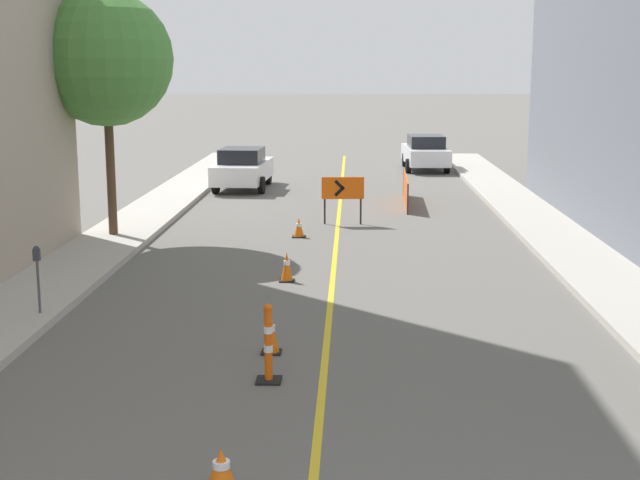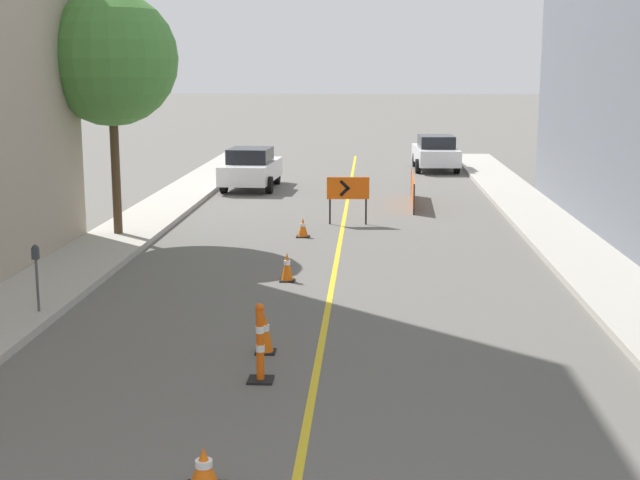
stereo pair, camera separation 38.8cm
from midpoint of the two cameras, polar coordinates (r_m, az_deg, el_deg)
The scene contains 14 objects.
lane_stripe at distance 26.17m, azimuth 1.87°, elevation 0.79°, with size 0.12×42.62×0.01m.
sidewalk_left at distance 26.98m, azimuth -11.01°, elevation 1.06°, with size 1.97×42.62×0.16m.
sidewalk_right at distance 26.71m, azimuth 14.89°, elevation 0.78°, with size 1.97×42.62×0.16m.
traffic_cone_nearest at distance 10.29m, azimuth -6.34°, elevation -14.43°, with size 0.47×0.47×0.53m.
traffic_cone_second at distance 14.81m, azimuth -2.77°, elevation -5.99°, with size 0.33×0.33×0.67m.
traffic_cone_third at distance 19.65m, azimuth -1.55°, elevation -1.72°, with size 0.33×0.33×0.66m.
traffic_cone_fourth at distance 24.73m, azimuth -0.65°, elevation 0.80°, with size 0.37×0.37×0.54m.
delineator_post_front at distance 13.46m, azimuth -3.02°, elevation -6.90°, with size 0.38×0.38×1.21m.
arrow_barricade_primary at distance 26.63m, azimuth 2.22°, elevation 3.21°, with size 1.27×0.14×1.43m.
safety_mesh_fence at distance 30.71m, azimuth 6.32°, elevation 3.19°, with size 0.17×4.43×0.99m.
parked_car_curb_near at distance 34.59m, azimuth -4.12°, elevation 4.61°, with size 2.02×4.39×1.59m.
parked_car_curb_mid at distance 41.10m, azimuth 7.68°, elevation 5.56°, with size 1.99×4.38×1.59m.
parking_meter_near_curb at distance 17.30m, azimuth -17.11°, elevation -1.49°, with size 0.12×0.11×1.28m.
street_tree_left_near at distance 24.68m, azimuth -12.80°, elevation 11.22°, with size 3.57×3.57×6.50m.
Camera 2 is at (0.81, -4.43, 4.68)m, focal length 50.00 mm.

